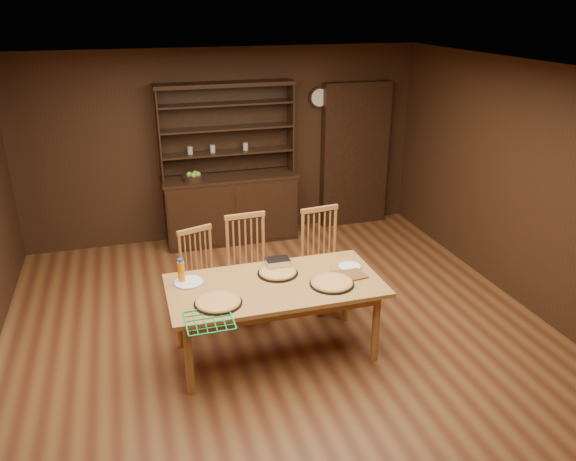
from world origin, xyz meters
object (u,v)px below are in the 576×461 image
object	(u,v)px
chair_right	(323,255)
chair_center	(249,263)
china_hutch	(230,200)
dining_table	(275,291)
juice_bottle	(181,271)
chair_left	(201,272)

from	to	relation	value
chair_right	chair_center	bearing A→B (deg)	171.02
china_hutch	chair_center	distance (m)	2.04
chair_center	chair_right	xyz separation A→B (m)	(0.82, -0.03, 0.00)
dining_table	chair_center	bearing A→B (deg)	94.30
china_hutch	juice_bottle	xyz separation A→B (m)	(-0.96, -2.58, 0.26)
chair_left	juice_bottle	bearing A→B (deg)	-130.83
chair_left	juice_bottle	size ratio (longest dim) A/B	4.26
dining_table	chair_left	size ratio (longest dim) A/B	1.97
juice_bottle	dining_table	bearing A→B (deg)	-19.05
chair_left	juice_bottle	distance (m)	0.74
chair_right	juice_bottle	bearing A→B (deg)	-168.49
chair_left	dining_table	bearing A→B (deg)	-75.98
chair_center	chair_right	size ratio (longest dim) A/B	1.00
juice_bottle	chair_center	bearing A→B (deg)	36.01
dining_table	chair_center	size ratio (longest dim) A/B	1.76
chair_center	juice_bottle	distance (m)	0.97
juice_bottle	chair_left	bearing A→B (deg)	67.58
china_hutch	chair_right	bearing A→B (deg)	-73.47
china_hutch	chair_center	bearing A→B (deg)	-95.71
china_hutch	juice_bottle	size ratio (longest dim) A/B	9.33
china_hutch	dining_table	world-z (taller)	china_hutch
chair_center	chair_right	distance (m)	0.82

